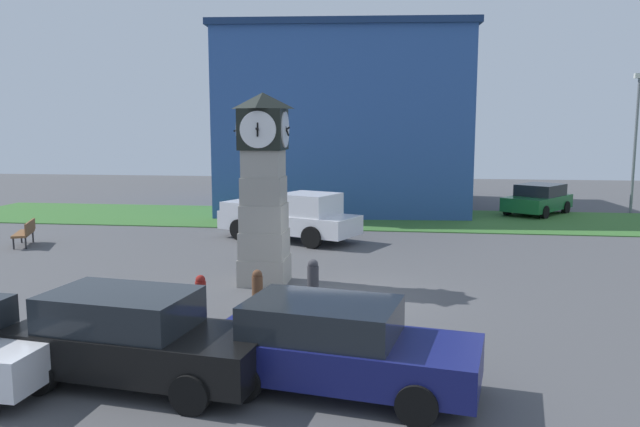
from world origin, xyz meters
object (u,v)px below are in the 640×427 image
object	(u,v)px
car_near_tower	(134,338)
car_by_building	(336,346)
bollard_near_tower	(313,281)
bollard_far_row	(201,300)
bench	(26,231)
car_silver_hatch	(538,199)
pickup_truck	(289,216)
clock_tower	(264,191)
street_lamp_near_road	(636,134)
bollard_mid_row	(257,290)

from	to	relation	value
car_near_tower	car_by_building	size ratio (longest dim) A/B	0.98
bollard_near_tower	car_by_building	world-z (taller)	car_by_building
bollard_far_row	bench	size ratio (longest dim) A/B	0.68
bench	car_silver_hatch	bearing A→B (deg)	28.21
car_by_building	pickup_truck	xyz separation A→B (m)	(-3.23, 13.36, 0.17)
clock_tower	pickup_truck	xyz separation A→B (m)	(-0.51, 6.55, -1.65)
car_silver_hatch	street_lamp_near_road	xyz separation A→B (m)	(4.67, 0.95, 3.17)
car_silver_hatch	pickup_truck	distance (m)	13.84
clock_tower	car_silver_hatch	world-z (taller)	clock_tower
bollard_far_row	car_silver_hatch	world-z (taller)	car_silver_hatch
bollard_mid_row	car_by_building	distance (m)	4.81
clock_tower	car_near_tower	distance (m)	7.22
clock_tower	bollard_near_tower	bearing A→B (deg)	-49.25
bench	bollard_near_tower	bearing A→B (deg)	-27.93
car_near_tower	pickup_truck	distance (m)	13.52
clock_tower	car_silver_hatch	xyz separation A→B (m)	(10.41, 15.06, -1.81)
car_near_tower	car_by_building	bearing A→B (deg)	2.65
bollard_mid_row	street_lamp_near_road	size ratio (longest dim) A/B	0.14
car_near_tower	pickup_truck	world-z (taller)	pickup_truck
bollard_far_row	car_near_tower	bearing A→B (deg)	-92.72
bollard_mid_row	bench	bearing A→B (deg)	146.46
bollard_near_tower	bench	bearing A→B (deg)	152.07
clock_tower	bollard_mid_row	bearing A→B (deg)	-81.19
pickup_truck	street_lamp_near_road	size ratio (longest dim) A/B	0.84
bollard_near_tower	street_lamp_near_road	size ratio (longest dim) A/B	0.16
clock_tower	car_by_building	world-z (taller)	clock_tower
car_silver_hatch	bench	bearing A→B (deg)	-151.79
street_lamp_near_road	clock_tower	bearing A→B (deg)	-133.29
clock_tower	car_silver_hatch	distance (m)	18.39
bollard_far_row	car_near_tower	xyz separation A→B (m)	(-0.15, -3.09, 0.22)
car_by_building	car_near_tower	bearing A→B (deg)	-177.35
car_near_tower	street_lamp_near_road	xyz separation A→B (m)	(15.78, 22.97, 3.14)
car_near_tower	car_silver_hatch	xyz separation A→B (m)	(11.11, 22.02, -0.03)
bollard_mid_row	car_silver_hatch	bearing A→B (deg)	60.46
car_by_building	street_lamp_near_road	size ratio (longest dim) A/B	0.68
clock_tower	street_lamp_near_road	xyz separation A→B (m)	(15.08, 16.01, 1.36)
clock_tower	bollard_mid_row	size ratio (longest dim) A/B	5.28
bollard_mid_row	pickup_truck	xyz separation A→B (m)	(-0.91, 9.15, 0.43)
clock_tower	bollard_mid_row	world-z (taller)	clock_tower
bollard_near_tower	pickup_truck	xyz separation A→B (m)	(-2.14, 8.44, 0.36)
bollard_mid_row	car_near_tower	xyz separation A→B (m)	(-1.10, -4.37, 0.29)
clock_tower	street_lamp_near_road	size ratio (longest dim) A/B	0.76
pickup_truck	bench	distance (m)	9.63
car_silver_hatch	pickup_truck	bearing A→B (deg)	-142.07
bollard_near_tower	car_silver_hatch	distance (m)	19.08
bollard_near_tower	clock_tower	bearing A→B (deg)	130.75
bollard_near_tower	bollard_far_row	size ratio (longest dim) A/B	0.99
bench	street_lamp_near_road	bearing A→B (deg)	25.37
bollard_mid_row	car_silver_hatch	size ratio (longest dim) A/B	0.22
bollard_far_row	clock_tower	bearing A→B (deg)	81.87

